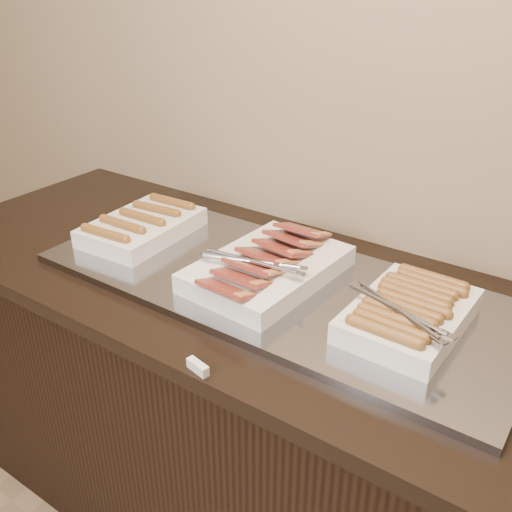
{
  "coord_description": "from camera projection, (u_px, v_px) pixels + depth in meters",
  "views": [
    {
      "loc": [
        0.69,
        1.1,
        1.62
      ],
      "look_at": [
        -0.03,
        2.13,
        0.97
      ],
      "focal_mm": 40.0,
      "sensor_mm": 36.0,
      "label": 1
    }
  ],
  "objects": [
    {
      "name": "counter",
      "position": [
        264.0,
        418.0,
        1.64
      ],
      "size": [
        2.06,
        0.76,
        0.9
      ],
      "color": "black",
      "rests_on": "ground"
    },
    {
      "name": "warming_tray",
      "position": [
        275.0,
        284.0,
        1.41
      ],
      "size": [
        1.2,
        0.5,
        0.02
      ],
      "primitive_type": "cube",
      "color": "gray",
      "rests_on": "counter"
    },
    {
      "name": "dish_left",
      "position": [
        142.0,
        226.0,
        1.62
      ],
      "size": [
        0.24,
        0.34,
        0.07
      ],
      "rotation": [
        0.0,
        0.0,
        0.06
      ],
      "color": "silver",
      "rests_on": "warming_tray"
    },
    {
      "name": "dish_center",
      "position": [
        267.0,
        267.0,
        1.4
      ],
      "size": [
        0.29,
        0.42,
        0.09
      ],
      "rotation": [
        0.0,
        0.0,
        -0.06
      ],
      "color": "silver",
      "rests_on": "warming_tray"
    },
    {
      "name": "dish_right",
      "position": [
        408.0,
        312.0,
        1.21
      ],
      "size": [
        0.27,
        0.33,
        0.08
      ],
      "rotation": [
        0.0,
        0.0,
        -0.03
      ],
      "color": "silver",
      "rests_on": "warming_tray"
    },
    {
      "name": "label_holder",
      "position": [
        198.0,
        367.0,
        1.12
      ],
      "size": [
        0.06,
        0.03,
        0.02
      ],
      "primitive_type": "cube",
      "rotation": [
        0.0,
        0.0,
        -0.21
      ],
      "color": "silver",
      "rests_on": "counter"
    }
  ]
}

